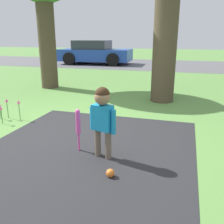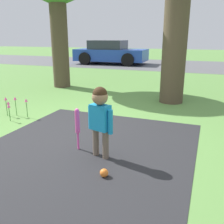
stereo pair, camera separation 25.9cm
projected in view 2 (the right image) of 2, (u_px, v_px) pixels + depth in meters
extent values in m
plane|color=#5B8C42|center=(78.00, 131.00, 4.08)|extent=(60.00, 60.00, 0.00)
cube|color=#59595B|center=(173.00, 65.00, 13.73)|extent=(40.00, 6.00, 0.01)
cylinder|color=#6B5B4C|center=(96.00, 142.00, 3.20)|extent=(0.08, 0.08, 0.37)
cylinder|color=#6B5B4C|center=(106.00, 145.00, 3.11)|extent=(0.08, 0.08, 0.37)
cube|color=#198CC6|center=(100.00, 117.00, 3.05)|extent=(0.28, 0.20, 0.32)
cylinder|color=#198CC6|center=(91.00, 117.00, 3.15)|extent=(0.06, 0.06, 0.30)
cylinder|color=#198CC6|center=(110.00, 122.00, 2.97)|extent=(0.06, 0.06, 0.30)
sphere|color=#997051|center=(100.00, 97.00, 2.98)|extent=(0.19, 0.19, 0.19)
sphere|color=#382314|center=(100.00, 94.00, 2.97)|extent=(0.18, 0.18, 0.18)
sphere|color=#E54CA5|center=(79.00, 148.00, 3.41)|extent=(0.03, 0.03, 0.03)
cylinder|color=#E54CA5|center=(78.00, 141.00, 3.38)|extent=(0.03, 0.03, 0.25)
cylinder|color=#E54CA5|center=(77.00, 122.00, 3.30)|extent=(0.06, 0.06, 0.30)
sphere|color=#E54CA5|center=(77.00, 111.00, 3.26)|extent=(0.06, 0.06, 0.06)
sphere|color=orange|center=(104.00, 173.00, 2.73)|extent=(0.09, 0.09, 0.09)
cube|color=#2347AD|center=(111.00, 55.00, 14.13)|extent=(4.02, 2.06, 0.64)
cube|color=#2D333D|center=(108.00, 45.00, 14.03)|extent=(1.96, 1.74, 0.48)
cylinder|color=black|center=(136.00, 57.00, 14.67)|extent=(0.68, 0.21, 0.67)
cylinder|color=black|center=(128.00, 60.00, 12.94)|extent=(0.68, 0.21, 0.67)
cylinder|color=black|center=(98.00, 56.00, 15.41)|extent=(0.68, 0.21, 0.67)
cylinder|color=black|center=(85.00, 59.00, 13.68)|extent=(0.68, 0.21, 0.67)
cylinder|color=#4C3D2D|center=(60.00, 39.00, 7.34)|extent=(0.50, 0.50, 2.83)
cylinder|color=#4C3D2D|center=(176.00, 27.00, 5.43)|extent=(0.54, 0.54, 3.37)
cylinder|color=#38702D|center=(10.00, 114.00, 4.53)|extent=(0.01, 0.01, 0.26)
cone|color=#E54C8C|center=(9.00, 106.00, 4.49)|extent=(0.06, 0.06, 0.06)
cylinder|color=#38702D|center=(9.00, 110.00, 4.80)|extent=(0.01, 0.01, 0.24)
cone|color=#E54C8C|center=(8.00, 103.00, 4.76)|extent=(0.06, 0.06, 0.06)
cylinder|color=#38702D|center=(16.00, 108.00, 4.82)|extent=(0.01, 0.01, 0.32)
cone|color=#E54C8C|center=(15.00, 98.00, 4.77)|extent=(0.06, 0.06, 0.06)
cylinder|color=#38702D|center=(7.00, 108.00, 4.82)|extent=(0.01, 0.01, 0.31)
cone|color=#E54C8C|center=(5.00, 99.00, 4.77)|extent=(0.06, 0.06, 0.06)
cylinder|color=#38702D|center=(27.00, 110.00, 4.73)|extent=(0.01, 0.01, 0.31)
cone|color=#E54C8C|center=(26.00, 100.00, 4.67)|extent=(0.06, 0.06, 0.06)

